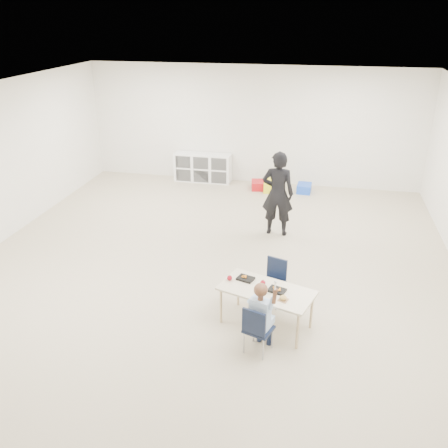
% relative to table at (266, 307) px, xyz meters
% --- Properties ---
extents(room, '(9.00, 9.02, 2.80)m').
position_rel_table_xyz_m(room, '(-1.09, 1.36, 1.11)').
color(room, '#B5A68B').
rests_on(room, ground).
extents(table, '(1.36, 0.97, 0.56)m').
position_rel_table_xyz_m(table, '(0.00, 0.00, 0.00)').
color(table, beige).
rests_on(table, ground).
extents(chair_near, '(0.41, 0.39, 0.67)m').
position_rel_table_xyz_m(chair_near, '(-0.02, -0.55, 0.05)').
color(chair_near, black).
rests_on(chair_near, ground).
extents(chair_far, '(0.41, 0.39, 0.67)m').
position_rel_table_xyz_m(chair_far, '(0.02, 0.55, 0.05)').
color(chair_far, black).
rests_on(chair_far, ground).
extents(child, '(0.57, 0.57, 1.06)m').
position_rel_table_xyz_m(child, '(-0.02, -0.55, 0.25)').
color(child, '#B2CCF1').
rests_on(child, chair_near).
extents(lunch_tray_near, '(0.26, 0.22, 0.03)m').
position_rel_table_xyz_m(lunch_tray_near, '(0.14, -0.01, 0.29)').
color(lunch_tray_near, black).
rests_on(lunch_tray_near, table).
extents(lunch_tray_far, '(0.26, 0.22, 0.03)m').
position_rel_table_xyz_m(lunch_tray_far, '(-0.31, 0.19, 0.29)').
color(lunch_tray_far, black).
rests_on(lunch_tray_far, table).
extents(milk_carton, '(0.09, 0.09, 0.10)m').
position_rel_table_xyz_m(milk_carton, '(-0.05, -0.10, 0.33)').
color(milk_carton, white).
rests_on(milk_carton, table).
extents(bread_roll, '(0.09, 0.09, 0.07)m').
position_rel_table_xyz_m(bread_roll, '(0.23, -0.20, 0.31)').
color(bread_roll, tan).
rests_on(bread_roll, table).
extents(apple_near, '(0.07, 0.07, 0.07)m').
position_rel_table_xyz_m(apple_near, '(-0.06, 0.10, 0.31)').
color(apple_near, maroon).
rests_on(apple_near, table).
extents(apple_far, '(0.07, 0.07, 0.07)m').
position_rel_table_xyz_m(apple_far, '(-0.52, 0.13, 0.31)').
color(apple_far, maroon).
rests_on(apple_far, table).
extents(cubby_shelf, '(1.40, 0.40, 0.70)m').
position_rel_table_xyz_m(cubby_shelf, '(-2.29, 5.64, 0.06)').
color(cubby_shelf, white).
rests_on(cubby_shelf, ground).
extents(adult, '(0.60, 0.41, 1.62)m').
position_rel_table_xyz_m(adult, '(-0.17, 2.94, 0.52)').
color(adult, black).
rests_on(adult, ground).
extents(bin_red, '(0.38, 0.45, 0.20)m').
position_rel_table_xyz_m(bin_red, '(-0.85, 5.34, -0.19)').
color(bin_red, '#B21117').
rests_on(bin_red, ground).
extents(bin_yellow, '(0.42, 0.52, 0.24)m').
position_rel_table_xyz_m(bin_yellow, '(-0.52, 5.29, -0.17)').
color(bin_yellow, yellow).
rests_on(bin_yellow, ground).
extents(bin_blue, '(0.34, 0.42, 0.20)m').
position_rel_table_xyz_m(bin_blue, '(0.24, 5.34, -0.19)').
color(bin_blue, blue).
rests_on(bin_blue, ground).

